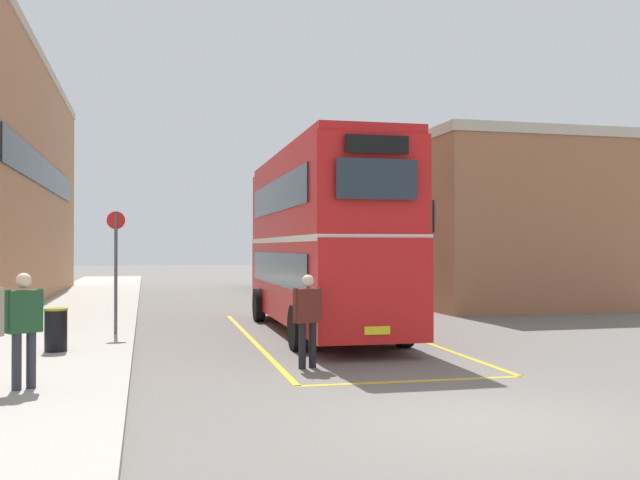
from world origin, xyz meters
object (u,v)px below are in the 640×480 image
bus_stop_sign (116,261)px  double_decker_bus (321,238)px  pedestrian_boarding (307,314)px  pedestrian_waiting_near (24,321)px  litter_bin (56,330)px  single_deck_bus (285,259)px

bus_stop_sign → double_decker_bus: bearing=1.8°
pedestrian_boarding → pedestrian_waiting_near: bearing=-161.5°
double_decker_bus → pedestrian_waiting_near: size_ratio=5.85×
pedestrian_waiting_near → litter_bin: (-0.00, 3.97, -0.57)m
litter_bin → bus_stop_sign: bearing=69.0°
single_deck_bus → litter_bin: bearing=-112.0°
double_decker_bus → pedestrian_waiting_near: 9.44m
pedestrian_waiting_near → double_decker_bus: bearing=47.7°
double_decker_bus → litter_bin: size_ratio=11.63×
single_deck_bus → litter_bin: (-9.16, -22.72, -1.06)m
pedestrian_boarding → bus_stop_sign: bus_stop_sign is taller
single_deck_bus → pedestrian_waiting_near: single_deck_bus is taller
pedestrian_boarding → litter_bin: bearing=153.0°
double_decker_bus → single_deck_bus: bearing=81.7°
double_decker_bus → single_deck_bus: double_decker_bus is taller
bus_stop_sign → litter_bin: bearing=-111.0°
pedestrian_waiting_near → litter_bin: pedestrian_waiting_near is taller
pedestrian_boarding → litter_bin: 5.30m
single_deck_bus → litter_bin: size_ratio=9.65×
single_deck_bus → pedestrian_waiting_near: size_ratio=4.85×
pedestrian_boarding → litter_bin: (-4.71, 2.40, -0.44)m
bus_stop_sign → pedestrian_waiting_near: bearing=-99.0°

